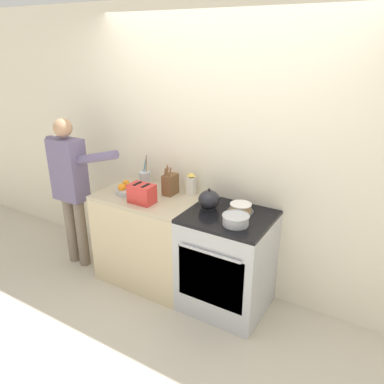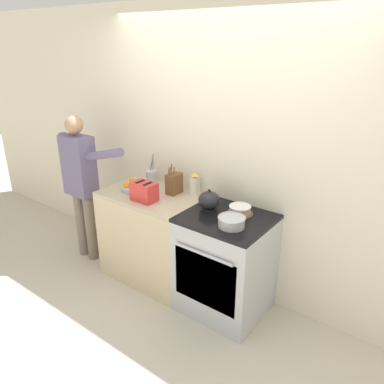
{
  "view_description": "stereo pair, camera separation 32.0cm",
  "coord_description": "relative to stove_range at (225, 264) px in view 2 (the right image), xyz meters",
  "views": [
    {
      "loc": [
        1.42,
        -2.26,
        2.26
      ],
      "look_at": [
        -0.1,
        0.29,
        1.06
      ],
      "focal_mm": 35.0,
      "sensor_mm": 36.0,
      "label": 1
    },
    {
      "loc": [
        1.68,
        -2.08,
        2.26
      ],
      "look_at": [
        -0.1,
        0.29,
        1.06
      ],
      "focal_mm": 35.0,
      "sensor_mm": 36.0,
      "label": 2
    }
  ],
  "objects": [
    {
      "name": "toaster",
      "position": [
        -0.78,
        -0.16,
        0.54
      ],
      "size": [
        0.24,
        0.15,
        0.18
      ],
      "color": "red",
      "rests_on": "counter_cabinet"
    },
    {
      "name": "milk_carton",
      "position": [
        -0.5,
        0.23,
        0.56
      ],
      "size": [
        0.07,
        0.07,
        0.22
      ],
      "color": "white",
      "rests_on": "counter_cabinet"
    },
    {
      "name": "layer_cake",
      "position": [
        0.06,
        0.12,
        0.49
      ],
      "size": [
        0.23,
        0.23,
        0.07
      ],
      "color": "#4C4C51",
      "rests_on": "stove_range"
    },
    {
      "name": "tea_kettle",
      "position": [
        -0.21,
        0.05,
        0.53
      ],
      "size": [
        0.23,
        0.19,
        0.18
      ],
      "color": "#232328",
      "rests_on": "stove_range"
    },
    {
      "name": "stove_range",
      "position": [
        0.0,
        0.0,
        0.0
      ],
      "size": [
        0.72,
        0.67,
        0.91
      ],
      "color": "#B7BABF",
      "rests_on": "ground_plane"
    },
    {
      "name": "utensil_crock",
      "position": [
        -1.02,
        0.19,
        0.53
      ],
      "size": [
        0.11,
        0.11,
        0.31
      ],
      "color": "#B7BABF",
      "rests_on": "counter_cabinet"
    },
    {
      "name": "knife_block",
      "position": [
        -0.68,
        0.14,
        0.55
      ],
      "size": [
        0.1,
        0.15,
        0.29
      ],
      "color": "brown",
      "rests_on": "counter_cabinet"
    },
    {
      "name": "person_baker",
      "position": [
        -1.68,
        -0.17,
        0.49
      ],
      "size": [
        0.91,
        0.2,
        1.58
      ],
      "rotation": [
        0.0,
        0.0,
        -0.09
      ],
      "color": "#7A6B5B",
      "rests_on": "ground_plane"
    },
    {
      "name": "fruit_bowl",
      "position": [
        -1.04,
        -0.03,
        0.49
      ],
      "size": [
        0.26,
        0.26,
        0.1
      ],
      "color": "#B7BABF",
      "rests_on": "counter_cabinet"
    },
    {
      "name": "wall_back",
      "position": [
        -0.24,
        0.34,
        0.85
      ],
      "size": [
        8.0,
        0.04,
        2.6
      ],
      "color": "silver",
      "rests_on": "ground_plane"
    },
    {
      "name": "ground_plane",
      "position": [
        -0.24,
        -0.32,
        -0.45
      ],
      "size": [
        16.0,
        16.0,
        0.0
      ],
      "primitive_type": "plane",
      "color": "beige"
    },
    {
      "name": "counter_cabinet",
      "position": [
        -0.84,
        0.0,
        -0.0
      ],
      "size": [
        0.96,
        0.64,
        0.91
      ],
      "color": "beige",
      "rests_on": "ground_plane"
    },
    {
      "name": "mixing_bowl",
      "position": [
        0.12,
        -0.12,
        0.5
      ],
      "size": [
        0.22,
        0.22,
        0.08
      ],
      "color": "#B7BABF",
      "rests_on": "stove_range"
    }
  ]
}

